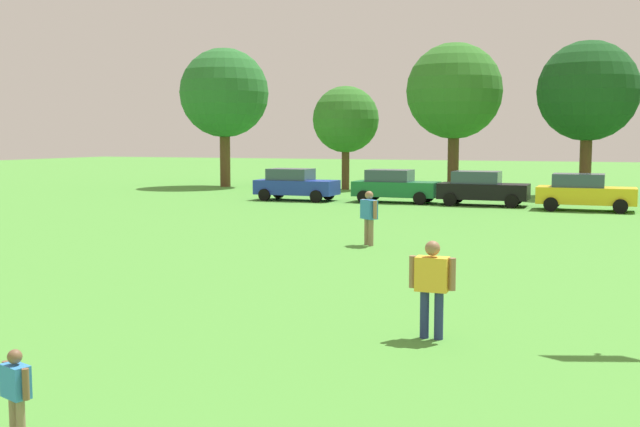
% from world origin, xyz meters
% --- Properties ---
extents(ground_plane, '(160.00, 160.00, 0.00)m').
position_xyz_m(ground_plane, '(0.00, 30.00, 0.00)').
color(ground_plane, '#4C9338').
extents(child_kite_flyer, '(0.47, 0.29, 1.04)m').
position_xyz_m(child_kite_flyer, '(-1.41, 4.61, 0.62)').
color(child_kite_flyer, '#8C7259').
rests_on(child_kite_flyer, ground).
extents(adult_bystander, '(0.78, 0.30, 1.63)m').
position_xyz_m(adult_bystander, '(1.81, 10.50, 0.97)').
color(adult_bystander, navy).
rests_on(adult_bystander, ground).
extents(bystander_near_trees, '(0.64, 0.59, 1.69)m').
position_xyz_m(bystander_near_trees, '(-2.47, 20.58, 1.00)').
color(bystander_near_trees, '#8C7259').
rests_on(bystander_near_trees, ground).
extents(parked_car_blue_0, '(4.30, 2.02, 1.68)m').
position_xyz_m(parked_car_blue_0, '(-11.26, 35.38, 0.86)').
color(parked_car_blue_0, '#1E38AD').
rests_on(parked_car_blue_0, ground).
extents(parked_car_green_1, '(4.30, 2.02, 1.68)m').
position_xyz_m(parked_car_green_1, '(-6.00, 36.04, 0.86)').
color(parked_car_green_1, '#196B38').
rests_on(parked_car_green_1, ground).
extents(parked_car_black_2, '(4.30, 2.02, 1.68)m').
position_xyz_m(parked_car_black_2, '(-1.53, 35.86, 0.86)').
color(parked_car_black_2, black).
rests_on(parked_car_black_2, ground).
extents(parked_car_yellow_3, '(4.30, 2.02, 1.68)m').
position_xyz_m(parked_car_yellow_3, '(3.25, 34.87, 0.86)').
color(parked_car_yellow_3, yellow).
rests_on(parked_car_yellow_3, ground).
extents(tree_far_left, '(5.97, 5.97, 9.31)m').
position_xyz_m(tree_far_left, '(-20.19, 44.20, 6.28)').
color(tree_far_left, brown).
rests_on(tree_far_left, ground).
extents(tree_left, '(4.23, 4.23, 6.60)m').
position_xyz_m(tree_left, '(-11.61, 44.44, 4.45)').
color(tree_left, brown).
rests_on(tree_left, ground).
extents(tree_center, '(5.79, 5.79, 9.02)m').
position_xyz_m(tree_center, '(-4.70, 44.55, 6.09)').
color(tree_center, brown).
rests_on(tree_center, ground).
extents(tree_right, '(5.59, 5.59, 8.71)m').
position_xyz_m(tree_right, '(2.95, 43.77, 5.88)').
color(tree_right, brown).
rests_on(tree_right, ground).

